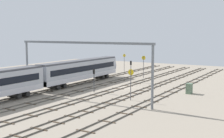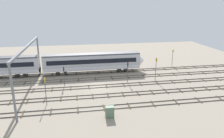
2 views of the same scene
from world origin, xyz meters
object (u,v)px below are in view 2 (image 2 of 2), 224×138
object	(u,v)px
train	(44,65)
speed_sign_far_trackside	(156,66)
relay_cabinet	(110,112)
overhead_gantry	(28,56)
speed_sign_near_foreground	(45,87)
signal_light_trackside_departure	(128,69)
signal_light_trackside_approach	(64,73)
speed_sign_mid_trackside	(173,56)

from	to	relation	value
train	speed_sign_far_trackside	distance (m)	26.80
relay_cabinet	overhead_gantry	bearing A→B (deg)	136.90
speed_sign_near_foreground	signal_light_trackside_departure	size ratio (longest dim) A/B	1.08
speed_sign_far_trackside	signal_light_trackside_departure	distance (m)	6.63
overhead_gantry	signal_light_trackside_approach	xyz separation A→B (m)	(6.41, 2.10, -4.46)
overhead_gantry	signal_light_trackside_approach	distance (m)	8.09
speed_sign_mid_trackside	signal_light_trackside_approach	bearing A→B (deg)	-161.48
train	signal_light_trackside_approach	size ratio (longest dim) A/B	12.11
speed_sign_near_foreground	signal_light_trackside_departure	world-z (taller)	speed_sign_near_foreground
signal_light_trackside_departure	relay_cabinet	world-z (taller)	signal_light_trackside_departure
overhead_gantry	signal_light_trackside_departure	world-z (taller)	overhead_gantry
overhead_gantry	speed_sign_near_foreground	bearing A→B (deg)	-61.05
train	speed_sign_mid_trackside	distance (m)	34.24
speed_sign_mid_trackside	signal_light_trackside_departure	size ratio (longest dim) A/B	1.06
speed_sign_near_foreground	speed_sign_mid_trackside	xyz separation A→B (m)	(31.79, 18.54, -0.17)
speed_sign_mid_trackside	speed_sign_far_trackside	world-z (taller)	speed_sign_far_trackside
signal_light_trackside_approach	relay_cabinet	world-z (taller)	signal_light_trackside_approach
speed_sign_near_foreground	signal_light_trackside_approach	size ratio (longest dim) A/B	1.18
speed_sign_near_foreground	speed_sign_far_trackside	distance (m)	24.76
overhead_gantry	speed_sign_far_trackside	world-z (taller)	overhead_gantry
overhead_gantry	speed_sign_near_foreground	world-z (taller)	overhead_gantry
speed_sign_mid_trackside	relay_cabinet	size ratio (longest dim) A/B	2.68
speed_sign_near_foreground	relay_cabinet	size ratio (longest dim) A/B	2.74
train	speed_sign_far_trackside	xyz separation A→B (m)	(25.59, -7.95, 0.76)
relay_cabinet	train	bearing A→B (deg)	118.69
train	signal_light_trackside_departure	bearing A→B (deg)	-23.03
overhead_gantry	signal_light_trackside_departure	distance (m)	20.79
speed_sign_near_foreground	speed_sign_far_trackside	world-z (taller)	speed_sign_far_trackside
overhead_gantry	speed_sign_far_trackside	distance (m)	27.22
signal_light_trackside_approach	signal_light_trackside_departure	world-z (taller)	signal_light_trackside_departure
overhead_gantry	relay_cabinet	world-z (taller)	overhead_gantry
train	relay_cabinet	world-z (taller)	train
train	relay_cabinet	xyz separation A→B (m)	(12.53, -22.89, -1.76)
speed_sign_far_trackside	speed_sign_mid_trackside	bearing A→B (deg)	48.85
signal_light_trackside_approach	signal_light_trackside_departure	size ratio (longest dim) A/B	0.91
speed_sign_near_foreground	relay_cabinet	distance (m)	12.12
overhead_gantry	speed_sign_mid_trackside	size ratio (longest dim) A/B	5.08
relay_cabinet	speed_sign_mid_trackside	bearing A→B (deg)	48.84
speed_sign_mid_trackside	overhead_gantry	bearing A→B (deg)	-161.55
train	speed_sign_far_trackside	size ratio (longest dim) A/B	9.62
speed_sign_near_foreground	speed_sign_mid_trackside	size ratio (longest dim) A/B	1.02
speed_sign_near_foreground	relay_cabinet	bearing A→B (deg)	-31.66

